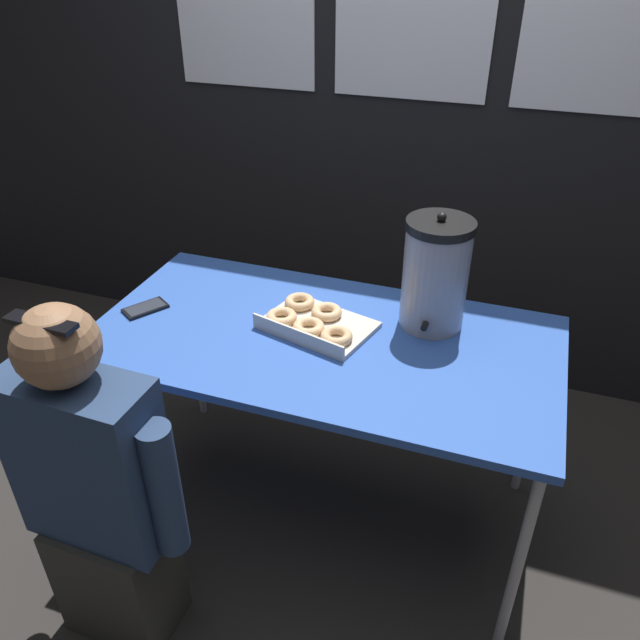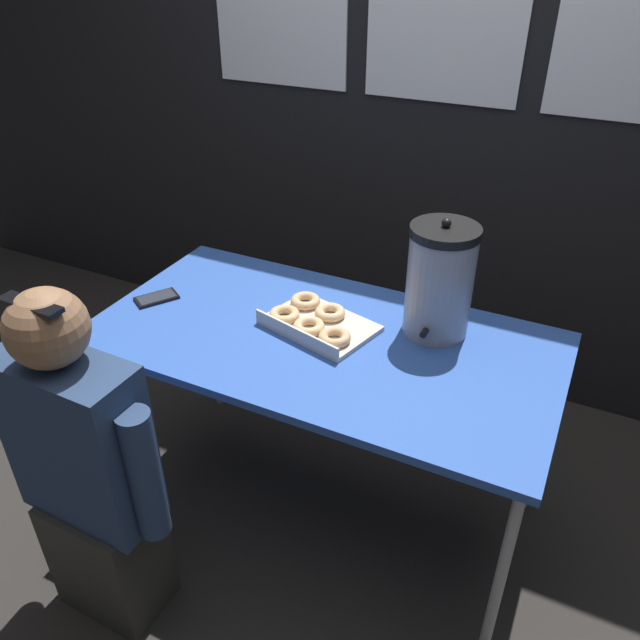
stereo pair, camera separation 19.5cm
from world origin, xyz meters
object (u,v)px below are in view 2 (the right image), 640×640
object	(u,v)px
donut_box	(315,321)
person_seated	(88,476)
cell_phone	(157,298)
coffee_urn	(440,281)

from	to	relation	value
donut_box	person_seated	size ratio (longest dim) A/B	0.34
cell_phone	person_seated	xyz separation A→B (m)	(0.19, -0.59, -0.23)
coffee_urn	person_seated	xyz separation A→B (m)	(-0.74, -0.83, -0.40)
person_seated	cell_phone	bearing A→B (deg)	-70.92
cell_phone	person_seated	distance (m)	0.66
cell_phone	person_seated	bearing A→B (deg)	-39.81
donut_box	cell_phone	xyz separation A→B (m)	(-0.58, -0.09, -0.02)
donut_box	cell_phone	distance (m)	0.58
donut_box	coffee_urn	world-z (taller)	coffee_urn
donut_box	coffee_urn	xyz separation A→B (m)	(0.35, 0.15, 0.16)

